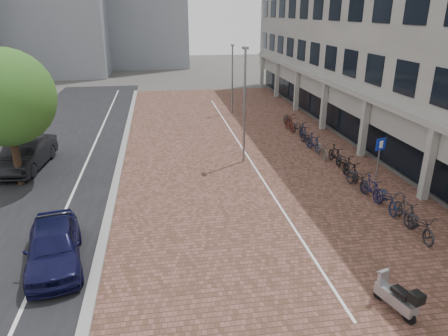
% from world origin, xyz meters
% --- Properties ---
extents(ground, '(140.00, 140.00, 0.00)m').
position_xyz_m(ground, '(0.00, 0.00, 0.00)').
color(ground, '#474442').
rests_on(ground, ground).
extents(plaza_brick, '(14.50, 42.00, 0.04)m').
position_xyz_m(plaza_brick, '(2.00, 12.00, 0.01)').
color(plaza_brick, brown).
rests_on(plaza_brick, ground).
extents(street_asphalt, '(8.00, 50.00, 0.03)m').
position_xyz_m(street_asphalt, '(-9.00, 12.00, 0.01)').
color(street_asphalt, black).
rests_on(street_asphalt, ground).
extents(curb, '(0.35, 42.00, 0.14)m').
position_xyz_m(curb, '(-5.10, 12.00, 0.07)').
color(curb, gray).
rests_on(curb, ground).
extents(lane_line, '(0.12, 44.00, 0.00)m').
position_xyz_m(lane_line, '(-7.00, 12.00, 0.02)').
color(lane_line, white).
rests_on(lane_line, street_asphalt).
extents(parking_line, '(0.10, 30.00, 0.00)m').
position_xyz_m(parking_line, '(2.20, 12.00, 0.04)').
color(parking_line, white).
rests_on(parking_line, plaza_brick).
extents(office_building, '(8.40, 40.00, 15.00)m').
position_xyz_m(office_building, '(12.97, 16.00, 8.44)').
color(office_building, '#A2A29D').
rests_on(office_building, ground).
extents(car_navy, '(2.46, 4.50, 1.45)m').
position_xyz_m(car_navy, '(-6.50, 1.28, 0.73)').
color(car_navy, '#0E0F33').
rests_on(car_navy, ground).
extents(car_dark, '(2.21, 5.17, 1.66)m').
position_xyz_m(car_dark, '(-9.97, 10.97, 0.83)').
color(car_dark, black).
rests_on(car_dark, ground).
extents(scooter_front, '(0.89, 1.62, 1.07)m').
position_xyz_m(scooter_front, '(3.50, -2.68, 0.53)').
color(scooter_front, '#959599').
rests_on(scooter_front, ground).
extents(parking_sign, '(0.54, 0.21, 2.68)m').
position_xyz_m(parking_sign, '(7.00, 5.02, 1.82)').
color(parking_sign, slate).
rests_on(parking_sign, ground).
extents(lamp_near, '(0.12, 0.12, 6.23)m').
position_xyz_m(lamp_near, '(1.78, 10.13, 3.12)').
color(lamp_near, gray).
rests_on(lamp_near, ground).
extents(lamp_far, '(0.12, 0.12, 5.48)m').
position_xyz_m(lamp_far, '(3.24, 21.93, 2.74)').
color(lamp_far, slate).
rests_on(lamp_far, ground).
extents(street_tree, '(4.51, 4.51, 6.56)m').
position_xyz_m(street_tree, '(-9.61, 8.90, 4.17)').
color(street_tree, '#382619').
rests_on(street_tree, ground).
extents(bike_row, '(1.14, 18.09, 1.05)m').
position_xyz_m(bike_row, '(6.54, 9.05, 0.52)').
color(bike_row, black).
rests_on(bike_row, ground).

